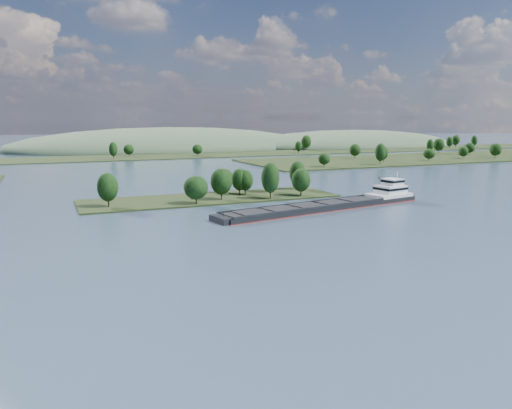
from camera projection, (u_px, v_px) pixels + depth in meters
name	position (u px, v px, depth m)	size (l,w,h in m)	color
ground	(277.00, 230.00, 141.51)	(1800.00, 1800.00, 0.00)	#314156
tree_island	(227.00, 188.00, 195.96)	(100.00, 30.99, 15.31)	black
right_bank	(443.00, 157.00, 393.97)	(320.00, 90.00, 15.67)	black
back_shoreline	(135.00, 157.00, 397.98)	(900.00, 60.00, 15.54)	black
hill_east	(352.00, 146.00, 559.20)	(260.00, 140.00, 36.00)	#445C3F
hill_west	(170.00, 149.00, 508.91)	(320.00, 160.00, 44.00)	#445C3F
cargo_barge	(336.00, 203.00, 177.21)	(85.57, 25.59, 11.52)	black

